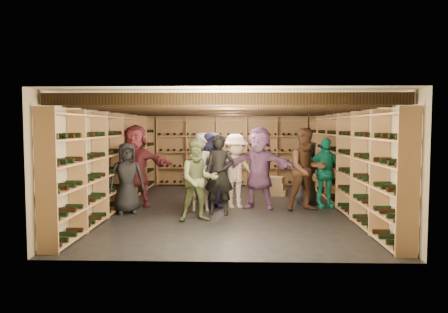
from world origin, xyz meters
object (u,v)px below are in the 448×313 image
Objects in this scene: person_5 at (135,166)px; person_6 at (212,169)px; crate_loose at (277,192)px; person_9 at (203,168)px; person_12 at (307,172)px; person_0 at (127,178)px; person_7 at (201,174)px; person_11 at (259,168)px; person_4 at (325,173)px; person_10 at (216,167)px; crate_stack_left at (221,181)px; person_1 at (219,175)px; person_2 at (199,180)px; person_3 at (235,171)px; person_8 at (307,169)px; crate_stack_right at (275,186)px.

person_5 is 1.77m from person_6.
crate_loose is at bearing 27.48° from person_5.
person_6 is at bearing -57.72° from person_9.
person_6 is 1.13× the size of person_12.
person_5 reaches higher than person_12.
person_5 reaches higher than person_0.
person_11 is (1.29, 0.30, 0.11)m from person_7.
person_10 is (-2.55, 1.18, 0.01)m from person_4.
crate_stack_left is 1.56m from crate_loose.
person_6 reaches higher than person_4.
person_11 is at bearing -24.67° from person_6.
person_5 is 1.61m from person_9.
person_7 is (-0.38, -1.94, 0.40)m from crate_stack_left.
person_0 is at bearing -177.04° from person_1.
person_2 is 1.05× the size of person_12.
person_4 is at bearing 2.62° from person_7.
person_11 is (0.91, -1.64, 0.50)m from crate_stack_left.
person_2 is at bearing -103.66° from person_10.
person_12 is (2.05, 1.34, -0.08)m from person_1.
person_10 is (-0.50, 1.26, -0.04)m from person_3.
person_1 is 2.09m from person_10.
person_9 is 0.92× the size of person_11.
person_0 is at bearing -141.18° from person_10.
person_6 is 2.16m from person_8.
person_11 is (-0.59, -1.89, 0.84)m from crate_loose.
person_8 is at bearing -14.95° from person_9.
person_1 is (-1.39, -2.56, 0.59)m from crate_stack_right.
person_2 is 1.04m from person_7.
person_3 is 1.05× the size of person_4.
person_8 is at bearing -4.70° from person_7.
person_3 is at bearing -76.17° from crate_stack_left.
crate_stack_right is 3.69m from person_2.
person_4 is at bearing 1.23° from person_5.
crate_stack_left is 0.53× the size of person_4.
person_12 is at bearing -3.20° from person_6.
person_9 reaches higher than crate_stack_right.
person_2 is at bearing -160.60° from person_12.
person_0 is at bearing -175.24° from person_7.
person_0 is at bearing -168.43° from person_6.
crate_loose is at bearing 31.38° from person_6.
person_9 is (-1.85, -1.16, 0.60)m from crate_stack_right.
person_9 is (-0.41, -0.94, 0.43)m from crate_stack_left.
person_10 is at bearing 126.99° from person_8.
crate_stack_right is at bearing 17.09° from person_0.
person_8 is 1.19× the size of person_12.
person_9 reaches higher than person_12.
person_9 is (-0.03, 1.00, 0.03)m from person_7.
crate_stack_left is at bearing 135.53° from person_11.
person_0 is 0.83× the size of person_8.
person_4 is 2.81m from person_10.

